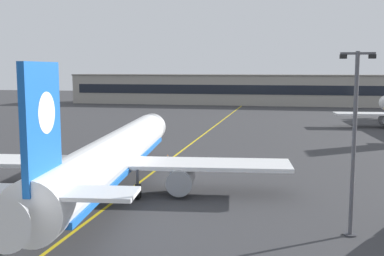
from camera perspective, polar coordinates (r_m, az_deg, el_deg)
taxiway_centreline at (r=57.63m, az=-3.06°, el=-4.10°), size 2.89×179.99×0.01m
airliner_foreground at (r=43.53m, az=-9.46°, el=-3.38°), size 32.33×41.51×11.65m
apron_lamp_post at (r=33.23m, az=18.91°, el=-1.48°), size 2.24×0.90×12.40m
safety_cone_by_nose_gear at (r=59.77m, az=-2.96°, el=-3.45°), size 0.44×0.44×0.55m
terminal_building at (r=149.64m, az=7.25°, el=4.61°), size 115.01×12.40×9.35m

